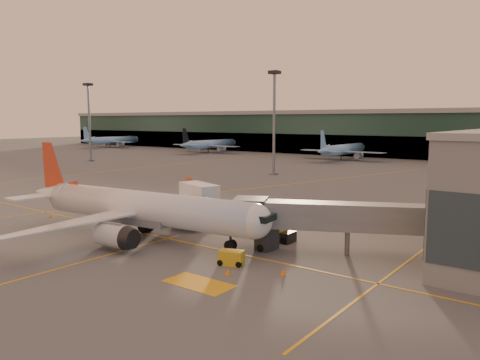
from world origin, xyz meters
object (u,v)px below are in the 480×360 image
Objects in this scene: catering_truck at (199,200)px; main_airplane at (137,208)px; gpu_cart at (231,258)px; pushback_tug at (278,234)px.

main_airplane is at bearing -68.32° from catering_truck.
gpu_cart is at bearing -12.30° from main_airplane.
catering_truck reaches higher than pushback_tug.
pushback_tug is (14.39, -2.72, -2.10)m from catering_truck.
main_airplane is 11.30m from catering_truck.
catering_truck is 14.79m from pushback_tug.
pushback_tug is at bearing 25.43° from main_airplane.
gpu_cart is at bearing -82.28° from pushback_tug.
pushback_tug reaches higher than gpu_cart.
catering_truck is at bearing 120.97° from gpu_cart.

